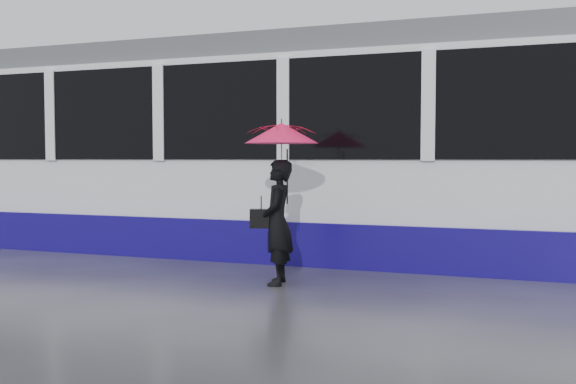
% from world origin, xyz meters
% --- Properties ---
extents(ground, '(90.00, 90.00, 0.00)m').
position_xyz_m(ground, '(0.00, 0.00, 0.00)').
color(ground, '#2A2A2E').
rests_on(ground, ground).
extents(rails, '(34.00, 1.51, 0.02)m').
position_xyz_m(rails, '(0.00, 2.50, 0.01)').
color(rails, '#3F3D38').
rests_on(rails, ground).
extents(tram, '(26.00, 2.56, 3.35)m').
position_xyz_m(tram, '(-2.52, 2.50, 1.64)').
color(tram, white).
rests_on(tram, ground).
extents(woman, '(0.48, 0.62, 1.50)m').
position_xyz_m(woman, '(1.38, -0.04, 0.75)').
color(woman, black).
rests_on(woman, ground).
extents(umbrella, '(1.07, 1.07, 1.01)m').
position_xyz_m(umbrella, '(1.43, -0.04, 1.64)').
color(umbrella, '#FC1564').
rests_on(umbrella, ground).
extents(handbag, '(0.29, 0.18, 0.41)m').
position_xyz_m(handbag, '(1.16, -0.02, 0.79)').
color(handbag, black).
rests_on(handbag, ground).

